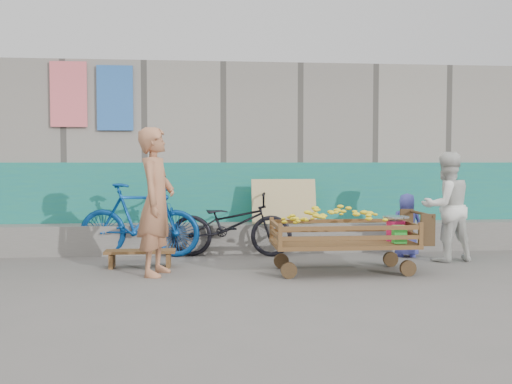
{
  "coord_description": "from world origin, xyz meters",
  "views": [
    {
      "loc": [
        -0.96,
        -6.49,
        1.41
      ],
      "look_at": [
        -0.23,
        1.2,
        1.0
      ],
      "focal_mm": 40.0,
      "sensor_mm": 36.0,
      "label": 1
    }
  ],
  "objects": [
    {
      "name": "bench",
      "position": [
        -1.79,
        1.17,
        0.17
      ],
      "size": [
        0.93,
        0.28,
        0.23
      ],
      "color": "brown",
      "rests_on": "ground"
    },
    {
      "name": "bicycle_blue",
      "position": [
        -1.9,
        2.05,
        0.55
      ],
      "size": [
        1.88,
        0.83,
        1.09
      ],
      "primitive_type": "imported",
      "rotation": [
        0.0,
        0.0,
        1.39
      ],
      "color": "navy",
      "rests_on": "ground"
    },
    {
      "name": "building_wall",
      "position": [
        -0.0,
        4.05,
        1.47
      ],
      "size": [
        12.0,
        3.5,
        3.0
      ],
      "color": "gray",
      "rests_on": "ground"
    },
    {
      "name": "bicycle_dark",
      "position": [
        -0.53,
        1.97,
        0.48
      ],
      "size": [
        1.87,
        0.85,
        0.95
      ],
      "primitive_type": "imported",
      "rotation": [
        0.0,
        0.0,
        1.45
      ],
      "color": "black",
      "rests_on": "ground"
    },
    {
      "name": "banana_cart",
      "position": [
        0.79,
        0.58,
        0.56
      ],
      "size": [
        1.95,
        0.89,
        0.83
      ],
      "color": "brown",
      "rests_on": "ground"
    },
    {
      "name": "ground",
      "position": [
        0.0,
        0.0,
        0.0
      ],
      "size": [
        80.0,
        80.0,
        0.0
      ],
      "primitive_type": "plane",
      "color": "#5C5A55",
      "rests_on": "ground"
    },
    {
      "name": "child",
      "position": [
        2.06,
        1.66,
        0.47
      ],
      "size": [
        0.51,
        0.38,
        0.95
      ],
      "primitive_type": "imported",
      "rotation": [
        0.0,
        0.0,
        2.96
      ],
      "color": "#484DB6",
      "rests_on": "ground"
    },
    {
      "name": "vendor_man",
      "position": [
        -1.53,
        0.64,
        0.92
      ],
      "size": [
        0.59,
        0.75,
        1.84
      ],
      "primitive_type": "imported",
      "rotation": [
        0.0,
        0.0,
        1.33
      ],
      "color": "#AD6E4B",
      "rests_on": "ground"
    },
    {
      "name": "woman",
      "position": [
        2.48,
        1.26,
        0.78
      ],
      "size": [
        0.85,
        0.72,
        1.55
      ],
      "primitive_type": "imported",
      "rotation": [
        0.0,
        0.0,
        3.33
      ],
      "color": "silver",
      "rests_on": "ground"
    }
  ]
}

